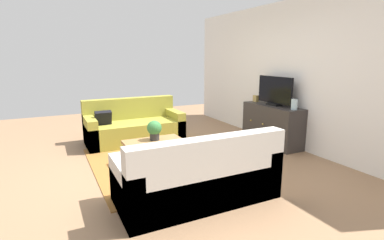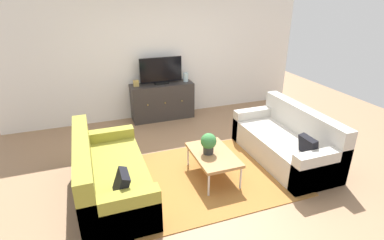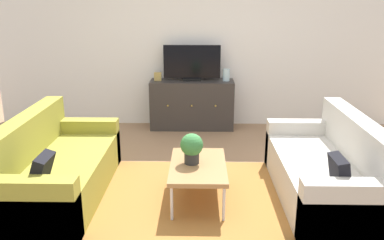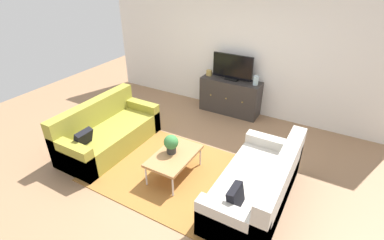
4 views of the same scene
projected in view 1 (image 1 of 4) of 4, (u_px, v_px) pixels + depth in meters
ground_plane at (164, 162)px, 4.80m from camera, size 10.00×10.00×0.00m
wall_back at (288, 74)px, 5.62m from camera, size 6.40×0.12×2.70m
area_rug at (155, 163)px, 4.73m from camera, size 2.50×1.90×0.01m
couch_left_side at (133, 127)px, 5.95m from camera, size 0.87×1.87×0.85m
couch_right_side at (199, 179)px, 3.43m from camera, size 0.87×1.87×0.85m
coffee_table at (154, 143)px, 4.58m from camera, size 0.56×0.91×0.40m
potted_plant at (154, 129)px, 4.60m from camera, size 0.23×0.23×0.31m
tv_console at (272, 125)px, 5.73m from camera, size 1.31×0.47×0.77m
flat_screen_tv at (275, 91)px, 5.60m from camera, size 0.88×0.16×0.55m
glass_vase at (294, 104)px, 5.17m from camera, size 0.11×0.11×0.19m
mantel_clock at (256, 98)px, 6.11m from camera, size 0.11×0.07×0.13m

